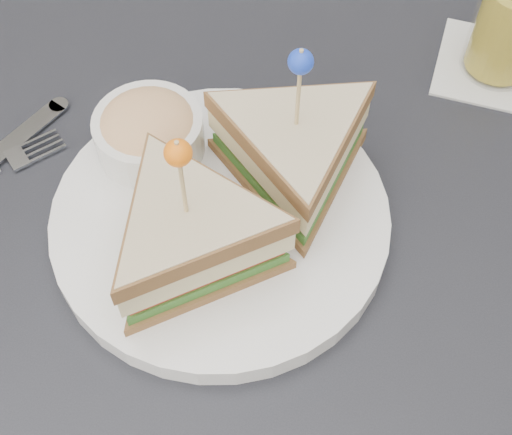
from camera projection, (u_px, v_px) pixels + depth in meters
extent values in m
cube|color=black|center=(244.00, 266.00, 0.64)|extent=(0.80, 0.80, 0.03)
cylinder|color=black|center=(64.00, 173.00, 1.16)|extent=(0.04, 0.04, 0.72)
cylinder|color=black|center=(498.00, 217.00, 1.12)|extent=(0.04, 0.04, 0.72)
cylinder|color=white|center=(221.00, 221.00, 0.63)|extent=(0.31, 0.31, 0.02)
cylinder|color=white|center=(220.00, 214.00, 0.62)|extent=(0.31, 0.31, 0.01)
cylinder|color=#D5B87A|center=(183.00, 184.00, 0.51)|extent=(0.00, 0.00, 0.09)
sphere|color=orange|center=(178.00, 153.00, 0.48)|extent=(0.02, 0.02, 0.02)
cylinder|color=#D5B87A|center=(298.00, 95.00, 0.56)|extent=(0.00, 0.00, 0.09)
sphere|color=blue|center=(301.00, 62.00, 0.53)|extent=(0.02, 0.02, 0.02)
cylinder|color=white|center=(150.00, 136.00, 0.65)|extent=(0.10, 0.10, 0.04)
ellipsoid|color=#E0B772|center=(148.00, 125.00, 0.64)|extent=(0.09, 0.09, 0.04)
cube|color=silver|center=(17.00, 158.00, 0.68)|extent=(0.03, 0.03, 0.00)
cube|color=silver|center=(19.00, 137.00, 0.69)|extent=(0.07, 0.10, 0.00)
cylinder|color=silver|center=(59.00, 105.00, 0.72)|extent=(0.03, 0.03, 0.00)
cube|color=silver|center=(495.00, 67.00, 0.75)|extent=(0.14, 0.14, 0.00)
cylinder|color=gold|center=(510.00, 28.00, 0.71)|extent=(0.08, 0.08, 0.09)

